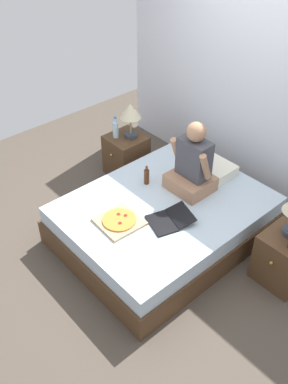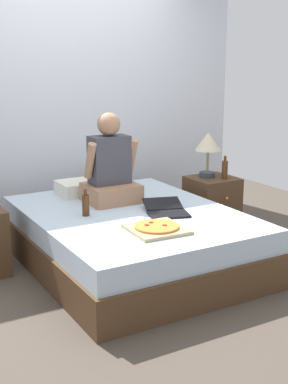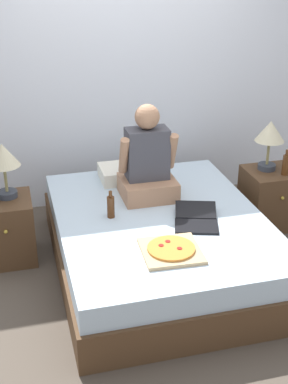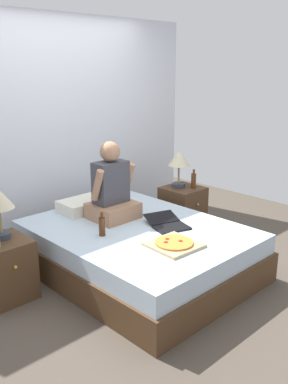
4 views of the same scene
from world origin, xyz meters
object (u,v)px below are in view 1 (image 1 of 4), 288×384
at_px(bed, 164,220).
at_px(water_bottle, 116,129).
at_px(laptop, 168,221).
at_px(lamp_on_left_nightstand, 130,113).
at_px(pizza_box, 119,221).
at_px(nightstand_right, 284,258).
at_px(person_seated, 192,165).
at_px(beer_bottle_on_bed, 147,176).
at_px(nightstand_left, 126,155).

relative_size(bed, water_bottle, 7.57).
bearing_deg(laptop, lamp_on_left_nightstand, 153.51).
relative_size(lamp_on_left_nightstand, pizza_box, 1.07).
xyz_separation_m(lamp_on_left_nightstand, water_bottle, (-0.12, -0.14, -0.22)).
xyz_separation_m(lamp_on_left_nightstand, laptop, (1.36, -0.68, -0.38)).
distance_m(nightstand_right, laptop, 1.15).
bearing_deg(laptop, pizza_box, -131.02).
bearing_deg(person_seated, pizza_box, -94.61).
height_order(lamp_on_left_nightstand, beer_bottle_on_bed, lamp_on_left_nightstand).
xyz_separation_m(laptop, beer_bottle_on_bed, (-0.60, 0.26, 0.07)).
bearing_deg(person_seated, nightstand_left, 176.69).
xyz_separation_m(bed, pizza_box, (-0.08, -0.54, 0.25)).
distance_m(bed, beer_bottle_on_bed, 0.50).
relative_size(water_bottle, person_seated, 0.35).
height_order(water_bottle, pizza_box, water_bottle).
height_order(nightstand_left, lamp_on_left_nightstand, lamp_on_left_nightstand).
height_order(water_bottle, beer_bottle_on_bed, water_bottle).
relative_size(person_seated, beer_bottle_on_bed, 3.55).
height_order(nightstand_left, water_bottle, water_bottle).
distance_m(nightstand_left, beer_bottle_on_bed, 0.92).
relative_size(lamp_on_left_nightstand, water_bottle, 1.63).
xyz_separation_m(nightstand_right, person_seated, (-1.17, -0.07, 0.48)).
bearing_deg(beer_bottle_on_bed, bed, -11.95).
xyz_separation_m(nightstand_left, pizza_box, (1.09, -0.98, 0.21)).
height_order(person_seated, pizza_box, person_seated).
distance_m(lamp_on_left_nightstand, pizza_box, 1.52).
height_order(laptop, beer_bottle_on_bed, beer_bottle_on_bed).
distance_m(nightstand_right, pizza_box, 1.60).
relative_size(bed, nightstand_left, 3.92).
relative_size(lamp_on_left_nightstand, person_seated, 0.58).
xyz_separation_m(bed, nightstand_right, (1.17, 0.45, 0.04)).
relative_size(nightstand_right, laptop, 1.09).
height_order(bed, lamp_on_left_nightstand, lamp_on_left_nightstand).
distance_m(nightstand_left, person_seated, 1.26).
relative_size(bed, nightstand_right, 3.92).
xyz_separation_m(water_bottle, beer_bottle_on_bed, (0.88, -0.28, -0.09)).
xyz_separation_m(lamp_on_left_nightstand, beer_bottle_on_bed, (0.76, -0.42, -0.31)).
height_order(nightstand_right, beer_bottle_on_bed, beer_bottle_on_bed).
height_order(nightstand_left, person_seated, person_seated).
bearing_deg(nightstand_left, beer_bottle_on_bed, -24.73).
bearing_deg(lamp_on_left_nightstand, person_seated, -5.96).
bearing_deg(lamp_on_left_nightstand, nightstand_left, -128.63).
height_order(bed, water_bottle, water_bottle).
relative_size(nightstand_left, person_seated, 0.68).
bearing_deg(nightstand_right, pizza_box, -141.79).
bearing_deg(beer_bottle_on_bed, laptop, -23.36).
bearing_deg(person_seated, bed, -89.33).
height_order(person_seated, beer_bottle_on_bed, person_seated).
bearing_deg(pizza_box, person_seated, 85.39).
xyz_separation_m(lamp_on_left_nightstand, nightstand_right, (2.30, -0.05, -0.59)).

